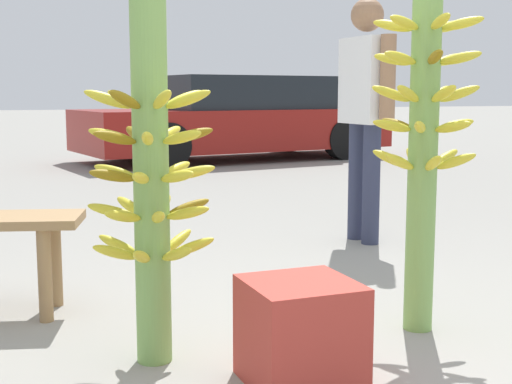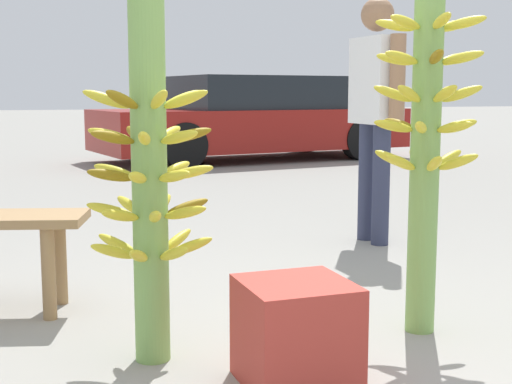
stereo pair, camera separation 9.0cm
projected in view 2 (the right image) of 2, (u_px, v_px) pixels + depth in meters
The scene contains 6 objects.
ground_plane at pixel (323, 384), 2.41m from camera, with size 80.00×80.00×0.00m, color gray.
banana_stalk_left at pixel (149, 157), 2.53m from camera, with size 0.46×0.46×1.55m.
banana_stalk_center at pixel (426, 124), 2.84m from camera, with size 0.44×0.44×1.63m.
vendor_person at pixel (376, 99), 4.57m from camera, with size 0.21×0.60×1.57m.
parked_car at pixel (255, 119), 10.43m from camera, with size 4.69×2.35×1.21m.
produce_crate at pixel (296, 333), 2.39m from camera, with size 0.35×0.35×0.35m.
Camera 2 is at (-0.98, -2.09, 0.98)m, focal length 50.00 mm.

